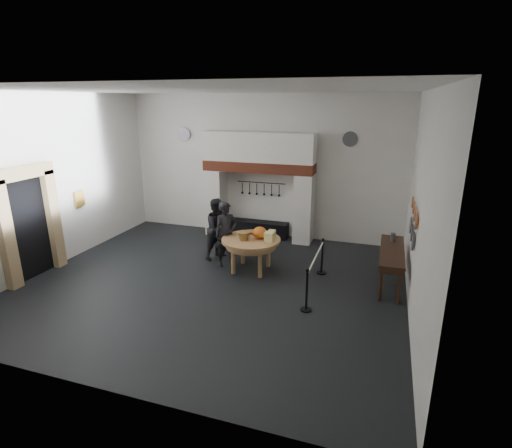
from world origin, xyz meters
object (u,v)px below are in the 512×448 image
(visitor_near, at_px, (226,234))
(iron_range, at_px, (259,229))
(visitor_far, at_px, (218,229))
(barrier_post_near, at_px, (307,291))
(barrier_post_far, at_px, (322,257))
(work_table, at_px, (251,240))
(side_table, at_px, (392,251))

(visitor_near, bearing_deg, iron_range, 45.11)
(visitor_far, bearing_deg, iron_range, 11.78)
(barrier_post_near, bearing_deg, barrier_post_far, 90.00)
(barrier_post_near, bearing_deg, visitor_far, 143.65)
(visitor_far, distance_m, barrier_post_far, 2.97)
(visitor_near, relative_size, barrier_post_far, 1.95)
(barrier_post_far, bearing_deg, iron_range, 136.33)
(work_table, xyz_separation_m, barrier_post_far, (1.79, 0.37, -0.39))
(iron_range, height_order, work_table, work_table)
(work_table, height_order, visitor_near, visitor_near)
(visitor_far, relative_size, barrier_post_far, 1.92)
(work_table, relative_size, barrier_post_near, 1.69)
(work_table, xyz_separation_m, visitor_near, (-0.74, 0.13, 0.04))
(iron_range, height_order, barrier_post_far, barrier_post_far)
(work_table, relative_size, side_table, 0.69)
(iron_range, height_order, visitor_far, visitor_far)
(work_table, relative_size, visitor_far, 0.88)
(iron_range, bearing_deg, visitor_far, -103.06)
(work_table, height_order, side_table, side_table)
(barrier_post_far, bearing_deg, visitor_far, 176.88)
(iron_range, bearing_deg, visitor_near, -92.27)
(visitor_near, xyz_separation_m, visitor_far, (-0.40, 0.40, -0.02))
(work_table, bearing_deg, side_table, 4.02)
(side_table, xyz_separation_m, barrier_post_far, (-1.67, 0.12, -0.42))
(iron_range, height_order, barrier_post_near, barrier_post_near)
(visitor_far, height_order, barrier_post_near, visitor_far)
(barrier_post_near, bearing_deg, side_table, 48.38)
(work_table, relative_size, visitor_near, 0.87)
(side_table, relative_size, barrier_post_far, 2.44)
(visitor_far, bearing_deg, visitor_near, -110.16)
(work_table, bearing_deg, barrier_post_far, 11.57)
(work_table, bearing_deg, barrier_post_near, -42.32)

